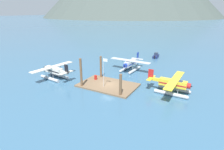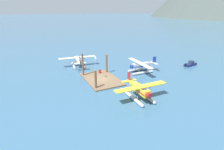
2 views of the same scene
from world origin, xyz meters
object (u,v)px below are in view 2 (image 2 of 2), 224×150
at_px(seaplane_cream_port_aft, 78,61).
at_px(flagpole, 95,65).
at_px(seaplane_yellow_stbd_fwd, 140,91).
at_px(boat_navy_open_north, 191,64).
at_px(fuel_drum, 100,71).
at_px(seaplane_silver_bow_centre, 141,67).

bearing_deg(seaplane_cream_port_aft, flagpole, 3.31).
bearing_deg(seaplane_yellow_stbd_fwd, boat_navy_open_north, 112.25).
height_order(fuel_drum, seaplane_cream_port_aft, seaplane_cream_port_aft).
distance_m(flagpole, seaplane_silver_bow_centre, 12.86).
relative_size(seaplane_yellow_stbd_fwd, boat_navy_open_north, 2.14).
height_order(seaplane_yellow_stbd_fwd, seaplane_silver_bow_centre, same).
height_order(flagpole, boat_navy_open_north, flagpole).
bearing_deg(boat_navy_open_north, seaplane_cream_port_aft, -114.94).
relative_size(flagpole, seaplane_yellow_stbd_fwd, 0.55).
distance_m(flagpole, seaplane_yellow_stbd_fwd, 12.80).
bearing_deg(seaplane_yellow_stbd_fwd, flagpole, -161.01).
bearing_deg(seaplane_silver_bow_centre, boat_navy_open_north, 84.31).
xyz_separation_m(seaplane_silver_bow_centre, seaplane_cream_port_aft, (-12.33, -13.36, 0.00)).
height_order(seaplane_silver_bow_centre, boat_navy_open_north, seaplane_silver_bow_centre).
bearing_deg(fuel_drum, seaplane_silver_bow_centre, 70.65).
bearing_deg(seaplane_cream_port_aft, boat_navy_open_north, 65.06).
bearing_deg(flagpole, boat_navy_open_north, 86.96).
relative_size(seaplane_silver_bow_centre, boat_navy_open_north, 2.14).
xyz_separation_m(seaplane_silver_bow_centre, boat_navy_open_north, (1.67, 16.73, -1.09)).
relative_size(fuel_drum, boat_navy_open_north, 0.18).
bearing_deg(boat_navy_open_north, seaplane_yellow_stbd_fwd, -67.75).
distance_m(fuel_drum, seaplane_cream_port_aft, 9.38).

